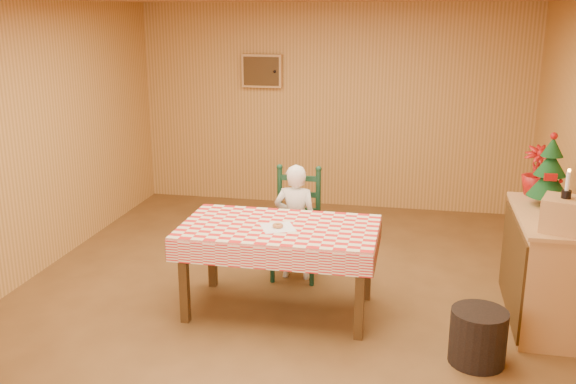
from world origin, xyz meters
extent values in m
plane|color=brown|center=(0.00, 0.00, 0.00)|extent=(6.00, 6.00, 0.00)
cube|color=#C99248|center=(0.00, 3.00, 1.30)|extent=(5.00, 0.10, 2.60)
cube|color=#C99248|center=(-2.50, 0.00, 1.30)|extent=(0.10, 6.00, 2.60)
cube|color=tan|center=(-0.90, 2.94, 1.75)|extent=(0.52, 0.08, 0.42)
cube|color=#492F13|center=(-0.90, 2.90, 1.75)|extent=(0.46, 0.02, 0.36)
sphere|color=black|center=(-0.72, 2.88, 1.75)|extent=(0.04, 0.04, 0.04)
cube|color=#492F13|center=(0.01, -0.20, 0.72)|extent=(1.60, 0.90, 0.06)
cube|color=#492F13|center=(-0.71, -0.57, 0.34)|extent=(0.07, 0.07, 0.69)
cube|color=#492F13|center=(0.73, -0.57, 0.34)|extent=(0.07, 0.07, 0.69)
cube|color=#492F13|center=(-0.71, 0.17, 0.34)|extent=(0.07, 0.07, 0.69)
cube|color=#492F13|center=(0.73, 0.17, 0.34)|extent=(0.07, 0.07, 0.69)
cube|color=red|center=(0.01, -0.20, 0.76)|extent=(1.64, 0.94, 0.02)
cube|color=red|center=(0.01, -0.67, 0.66)|extent=(1.64, 0.02, 0.18)
cube|color=red|center=(0.01, 0.27, 0.66)|extent=(1.64, 0.02, 0.18)
cube|color=#34612C|center=(-0.81, -0.20, 0.66)|extent=(0.02, 0.94, 0.18)
cube|color=#34612C|center=(0.83, -0.20, 0.66)|extent=(0.02, 0.94, 0.18)
cube|color=black|center=(0.01, 0.53, 0.43)|extent=(0.44, 0.40, 0.04)
cylinder|color=black|center=(-0.18, 0.36, 0.21)|extent=(0.04, 0.04, 0.41)
cylinder|color=black|center=(0.20, 0.36, 0.21)|extent=(0.04, 0.04, 0.41)
cylinder|color=black|center=(-0.18, 0.70, 0.21)|extent=(0.04, 0.04, 0.41)
cylinder|color=black|center=(0.20, 0.70, 0.21)|extent=(0.04, 0.04, 0.41)
cylinder|color=black|center=(-0.18, 0.70, 0.75)|extent=(0.05, 0.05, 0.60)
sphere|color=black|center=(-0.18, 0.70, 1.05)|extent=(0.06, 0.06, 0.06)
cylinder|color=black|center=(0.20, 0.70, 0.75)|extent=(0.05, 0.05, 0.60)
sphere|color=black|center=(0.20, 0.70, 1.05)|extent=(0.06, 0.06, 0.06)
cube|color=black|center=(0.01, 0.70, 0.63)|extent=(0.38, 0.03, 0.05)
cube|color=black|center=(0.01, 0.70, 0.79)|extent=(0.38, 0.03, 0.05)
cube|color=black|center=(0.01, 0.70, 0.95)|extent=(0.38, 0.03, 0.05)
imported|color=white|center=(0.01, 0.53, 0.56)|extent=(0.41, 0.27, 1.12)
cube|color=white|center=(0.01, -0.25, 0.77)|extent=(0.35, 0.35, 0.00)
torus|color=#B77741|center=(0.01, -0.25, 0.79)|extent=(0.09, 0.09, 0.03)
cube|color=tan|center=(2.19, 0.06, 0.45)|extent=(0.50, 1.20, 0.90)
cube|color=tan|center=(2.19, 0.06, 0.92)|extent=(0.54, 1.24, 0.03)
cube|color=#492F13|center=(1.93, 0.06, 0.45)|extent=(0.02, 1.20, 0.80)
cube|color=tan|center=(2.19, -0.34, 1.06)|extent=(0.38, 0.38, 0.25)
cylinder|color=#492F13|center=(2.19, 0.31, 0.97)|extent=(0.04, 0.04, 0.08)
cone|color=#0C3615|center=(2.19, 0.31, 1.13)|extent=(0.34, 0.34, 0.24)
cone|color=#0C3615|center=(2.19, 0.31, 1.29)|extent=(0.26, 0.26, 0.20)
cone|color=#0C3615|center=(2.19, 0.31, 1.43)|extent=(0.18, 0.18, 0.16)
sphere|color=#980F0E|center=(2.19, 0.31, 1.52)|extent=(0.06, 0.06, 0.06)
cube|color=#980F0E|center=(2.17, 0.16, 1.21)|extent=(0.10, 0.02, 0.06)
sphere|color=#980F0E|center=(2.27, 0.25, 1.16)|extent=(0.04, 0.04, 0.04)
sphere|color=#980F0E|center=(2.12, 0.36, 1.23)|extent=(0.04, 0.04, 0.04)
sphere|color=#980F0E|center=(2.23, 0.40, 1.33)|extent=(0.04, 0.04, 0.04)
imported|color=#980F0E|center=(2.14, 0.61, 1.15)|extent=(0.27, 0.27, 0.44)
cylinder|color=black|center=(2.19, -0.34, 1.21)|extent=(0.07, 0.07, 0.06)
cylinder|color=white|center=(2.19, -0.34, 1.31)|extent=(0.03, 0.03, 0.14)
sphere|color=orange|center=(2.19, -0.34, 1.39)|extent=(0.02, 0.02, 0.02)
cylinder|color=black|center=(1.61, -0.75, 0.21)|extent=(0.51, 0.51, 0.41)
camera|label=1|loc=(1.09, -5.16, 2.51)|focal=40.00mm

